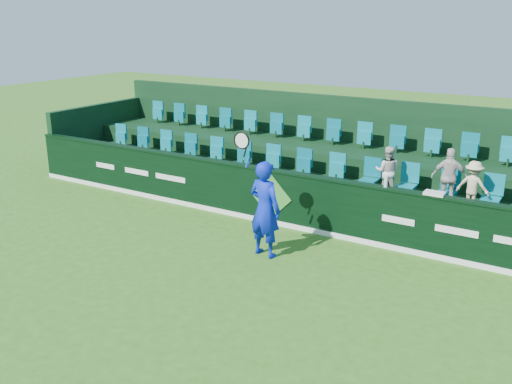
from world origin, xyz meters
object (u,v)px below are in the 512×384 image
Objects in this scene: spectator_left at (387,171)px; drinks_bottle at (386,181)px; spectator_middle at (449,177)px; towel at (434,193)px; spectator_right at (473,186)px; tennis_player at (265,209)px.

spectator_left reaches higher than drinks_bottle.
spectator_middle is 3.22× the size of towel.
drinks_bottle is (-1.55, -1.12, 0.13)m from spectator_right.
spectator_left reaches higher than towel.
drinks_bottle is at bearing 42.20° from tennis_player.
spectator_middle is at bearing 89.22° from towel.
spectator_right is 1.92m from drinks_bottle.
spectator_left is at bearing 107.46° from drinks_bottle.
tennis_player is 6.58× the size of towel.
tennis_player is 2.27× the size of spectator_left.
tennis_player is at bearing 44.64° from spectator_right.
spectator_right is (3.50, 2.88, 0.31)m from tennis_player.
spectator_middle is 5.25× the size of drinks_bottle.
spectator_right reaches higher than towel.
spectator_middle is at bearing 43.96° from tennis_player.
towel is 1.03m from drinks_bottle.
tennis_player is 2.66m from drinks_bottle.
spectator_left is at bearing 61.12° from tennis_player.
drinks_bottle is at bearing 40.92° from spectator_right.
tennis_player is at bearing 47.80° from spectator_left.
spectator_left is at bearing 5.15° from spectator_right.
spectator_right is at bearing 35.77° from drinks_bottle.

